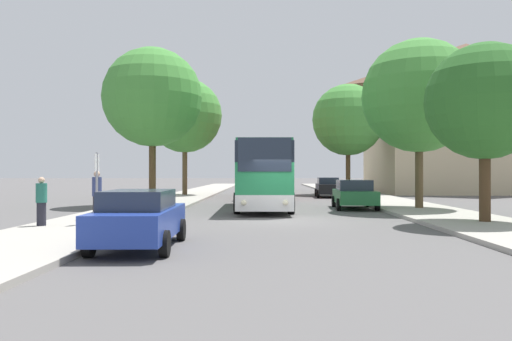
{
  "coord_description": "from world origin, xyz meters",
  "views": [
    {
      "loc": [
        -0.75,
        -19.86,
        1.94
      ],
      "look_at": [
        -1.43,
        15.57,
        2.08
      ],
      "focal_mm": 35.0,
      "sensor_mm": 36.0,
      "label": 1
    }
  ],
  "objects_px": {
    "pedestrian_waiting_near": "(97,195)",
    "tree_left_far": "(152,97)",
    "tree_right_near": "(485,102)",
    "parked_car_right_near": "(354,194)",
    "tree_left_near": "(185,116)",
    "bus_rear": "(266,174)",
    "bus_front": "(263,174)",
    "bus_middle": "(267,174)",
    "tree_right_far": "(348,120)",
    "tree_right_mid": "(419,96)",
    "pedestrian_waiting_far": "(41,201)",
    "parked_car_right_far": "(328,187)",
    "bus_stop_sign": "(97,180)",
    "parked_car_left_curb": "(140,218)"
  },
  "relations": [
    {
      "from": "tree_right_near",
      "to": "tree_right_far",
      "type": "height_order",
      "value": "tree_right_far"
    },
    {
      "from": "bus_middle",
      "to": "parked_car_right_far",
      "type": "distance_m",
      "value": 4.9
    },
    {
      "from": "tree_right_mid",
      "to": "parked_car_left_curb",
      "type": "bearing_deg",
      "value": -130.78
    },
    {
      "from": "parked_car_left_curb",
      "to": "parked_car_right_far",
      "type": "xyz_separation_m",
      "value": [
        8.1,
        26.41,
        0.02
      ]
    },
    {
      "from": "parked_car_right_near",
      "to": "bus_stop_sign",
      "type": "xyz_separation_m",
      "value": [
        -10.61,
        -9.58,
        0.9
      ]
    },
    {
      "from": "parked_car_left_curb",
      "to": "tree_right_mid",
      "type": "distance_m",
      "value": 17.6
    },
    {
      "from": "tree_left_far",
      "to": "tree_right_mid",
      "type": "bearing_deg",
      "value": -13.15
    },
    {
      "from": "bus_rear",
      "to": "pedestrian_waiting_near",
      "type": "distance_m",
      "value": 33.33
    },
    {
      "from": "parked_car_right_near",
      "to": "tree_left_near",
      "type": "relative_size",
      "value": 0.49
    },
    {
      "from": "bus_rear",
      "to": "tree_right_mid",
      "type": "height_order",
      "value": "tree_right_mid"
    },
    {
      "from": "tree_right_near",
      "to": "bus_stop_sign",
      "type": "bearing_deg",
      "value": -175.01
    },
    {
      "from": "bus_front",
      "to": "bus_stop_sign",
      "type": "height_order",
      "value": "bus_front"
    },
    {
      "from": "pedestrian_waiting_far",
      "to": "bus_rear",
      "type": "bearing_deg",
      "value": -27.7
    },
    {
      "from": "tree_right_mid",
      "to": "pedestrian_waiting_far",
      "type": "bearing_deg",
      "value": -150.05
    },
    {
      "from": "pedestrian_waiting_far",
      "to": "tree_right_mid",
      "type": "relative_size",
      "value": 0.19
    },
    {
      "from": "parked_car_left_curb",
      "to": "tree_right_near",
      "type": "bearing_deg",
      "value": 25.06
    },
    {
      "from": "parked_car_right_far",
      "to": "bus_rear",
      "type": "bearing_deg",
      "value": -66.57
    },
    {
      "from": "pedestrian_waiting_near",
      "to": "tree_right_far",
      "type": "distance_m",
      "value": 28.74
    },
    {
      "from": "bus_middle",
      "to": "tree_right_near",
      "type": "xyz_separation_m",
      "value": [
        7.93,
        -20.46,
        2.73
      ]
    },
    {
      "from": "pedestrian_waiting_far",
      "to": "tree_left_near",
      "type": "relative_size",
      "value": 0.17
    },
    {
      "from": "pedestrian_waiting_near",
      "to": "tree_left_far",
      "type": "bearing_deg",
      "value": -35.58
    },
    {
      "from": "bus_front",
      "to": "tree_left_near",
      "type": "distance_m",
      "value": 15.92
    },
    {
      "from": "bus_stop_sign",
      "to": "tree_right_mid",
      "type": "xyz_separation_m",
      "value": [
        13.65,
        8.26,
        4.13
      ]
    },
    {
      "from": "tree_left_near",
      "to": "bus_rear",
      "type": "bearing_deg",
      "value": 60.09
    },
    {
      "from": "tree_right_near",
      "to": "tree_right_mid",
      "type": "relative_size",
      "value": 0.76
    },
    {
      "from": "bus_stop_sign",
      "to": "tree_left_far",
      "type": "distance_m",
      "value": 12.52
    },
    {
      "from": "bus_middle",
      "to": "tree_left_near",
      "type": "height_order",
      "value": "tree_left_near"
    },
    {
      "from": "pedestrian_waiting_far",
      "to": "tree_left_far",
      "type": "height_order",
      "value": "tree_left_far"
    },
    {
      "from": "tree_left_far",
      "to": "pedestrian_waiting_far",
      "type": "bearing_deg",
      "value": -94.53
    },
    {
      "from": "bus_middle",
      "to": "tree_right_mid",
      "type": "relative_size",
      "value": 1.21
    },
    {
      "from": "bus_front",
      "to": "tree_right_near",
      "type": "height_order",
      "value": "tree_right_near"
    },
    {
      "from": "parked_car_right_far",
      "to": "pedestrian_waiting_far",
      "type": "xyz_separation_m",
      "value": [
        -12.42,
        -22.48,
        0.17
      ]
    },
    {
      "from": "pedestrian_waiting_near",
      "to": "tree_left_near",
      "type": "height_order",
      "value": "tree_left_near"
    },
    {
      "from": "bus_middle",
      "to": "tree_left_far",
      "type": "distance_m",
      "value": 12.87
    },
    {
      "from": "parked_car_right_near",
      "to": "pedestrian_waiting_far",
      "type": "height_order",
      "value": "pedestrian_waiting_far"
    },
    {
      "from": "pedestrian_waiting_near",
      "to": "tree_right_near",
      "type": "relative_size",
      "value": 0.28
    },
    {
      "from": "bus_front",
      "to": "parked_car_right_near",
      "type": "distance_m",
      "value": 4.98
    },
    {
      "from": "tree_left_far",
      "to": "parked_car_right_near",
      "type": "bearing_deg",
      "value": -10.21
    },
    {
      "from": "bus_rear",
      "to": "parked_car_left_curb",
      "type": "height_order",
      "value": "bus_rear"
    },
    {
      "from": "bus_rear",
      "to": "pedestrian_waiting_far",
      "type": "bearing_deg",
      "value": -102.66
    },
    {
      "from": "parked_car_right_near",
      "to": "tree_left_far",
      "type": "height_order",
      "value": "tree_left_far"
    },
    {
      "from": "tree_right_far",
      "to": "tree_right_mid",
      "type": "bearing_deg",
      "value": -88.17
    },
    {
      "from": "pedestrian_waiting_far",
      "to": "tree_left_near",
      "type": "bearing_deg",
      "value": -17.91
    },
    {
      "from": "tree_left_far",
      "to": "tree_left_near",
      "type": "bearing_deg",
      "value": 89.86
    },
    {
      "from": "parked_car_right_far",
      "to": "parked_car_left_curb",
      "type": "bearing_deg",
      "value": 75.32
    },
    {
      "from": "bus_stop_sign",
      "to": "parked_car_left_curb",
      "type": "bearing_deg",
      "value": -59.6
    },
    {
      "from": "pedestrian_waiting_far",
      "to": "bus_stop_sign",
      "type": "bearing_deg",
      "value": -86.79
    },
    {
      "from": "tree_right_mid",
      "to": "tree_right_far",
      "type": "xyz_separation_m",
      "value": [
        -0.58,
        18.24,
        0.71
      ]
    },
    {
      "from": "tree_left_near",
      "to": "tree_left_far",
      "type": "bearing_deg",
      "value": -90.14
    },
    {
      "from": "tree_left_near",
      "to": "tree_left_far",
      "type": "xyz_separation_m",
      "value": [
        -0.03,
        -11.44,
        -0.25
      ]
    }
  ]
}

